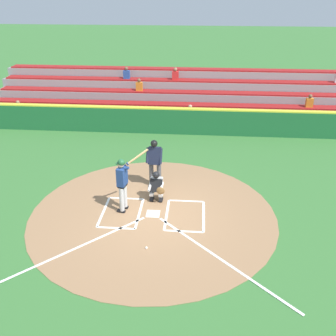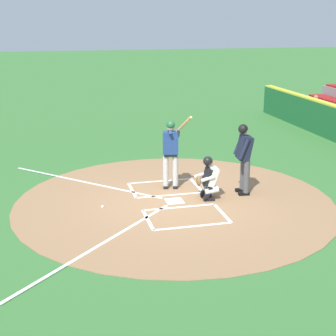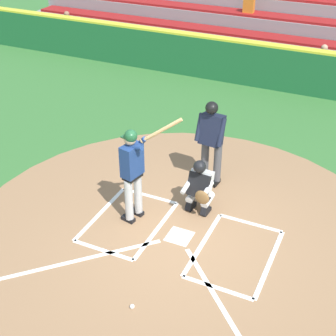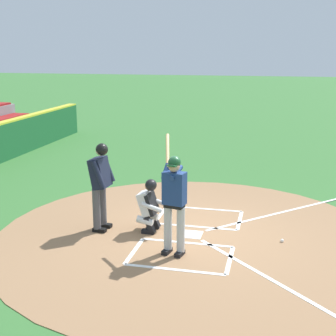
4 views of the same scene
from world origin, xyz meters
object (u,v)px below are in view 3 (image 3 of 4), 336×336
at_px(baseball, 132,306).
at_px(batter, 133,169).
at_px(catcher, 200,186).
at_px(plate_umpire, 211,137).

bearing_deg(baseball, batter, -62.99).
distance_m(catcher, plate_umpire, 1.14).
relative_size(plate_umpire, baseball, 25.20).
bearing_deg(catcher, batter, 35.44).
bearing_deg(plate_umpire, baseball, 92.68).
height_order(batter, catcher, batter).
relative_size(batter, catcher, 1.88).
height_order(plate_umpire, baseball, plate_umpire).
relative_size(catcher, baseball, 15.27).
bearing_deg(batter, catcher, -144.56).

